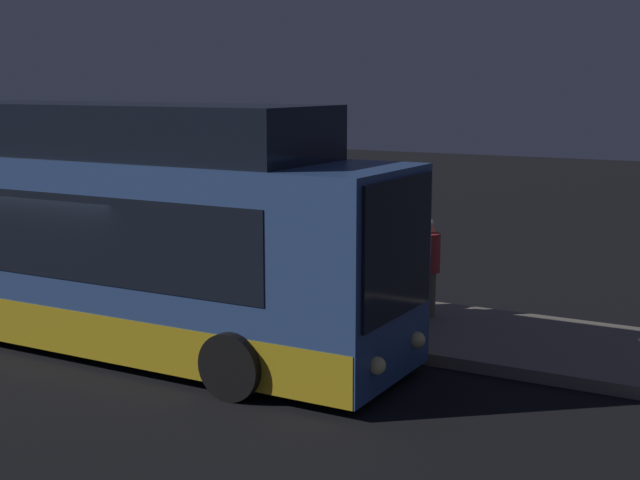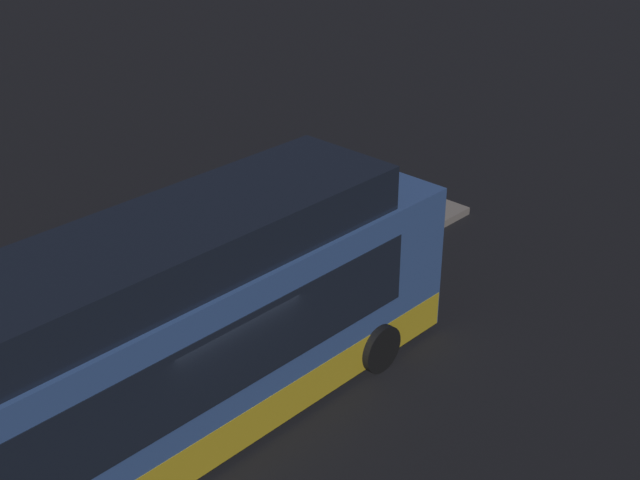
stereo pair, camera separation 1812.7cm
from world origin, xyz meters
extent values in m
plane|color=black|center=(0.00, 0.00, 0.00)|extent=(80.00, 80.00, 0.00)
cube|color=slate|center=(0.00, 3.14, 0.09)|extent=(20.00, 3.09, 0.19)
cube|color=#33518C|center=(-0.61, 0.20, 1.62)|extent=(11.50, 2.40, 2.91)
cube|color=gold|center=(-0.61, 0.20, 0.51)|extent=(11.44, 2.42, 0.70)
cube|color=black|center=(-0.89, 0.20, 1.97)|extent=(9.43, 2.43, 1.28)
cube|color=black|center=(5.16, 0.20, 2.05)|extent=(0.06, 2.11, 1.87)
sphere|color=#F9E58C|center=(5.18, 0.86, 0.61)|extent=(0.24, 0.24, 0.24)
sphere|color=#F9E58C|center=(5.18, -0.46, 0.61)|extent=(0.24, 0.24, 0.24)
cylinder|color=black|center=(3.30, 1.40, 0.47)|extent=(0.93, 0.30, 0.93)
cylinder|color=black|center=(3.30, -1.00, 0.47)|extent=(0.93, 0.30, 0.93)
cube|color=black|center=(-1.07, 0.20, 3.48)|extent=(9.78, 2.21, 0.81)
cylinder|color=gray|center=(2.33, 2.35, 0.61)|extent=(0.33, 0.33, 0.85)
cylinder|color=#262628|center=(2.33, 2.35, 1.40)|extent=(0.47, 0.47, 0.74)
sphere|color=beige|center=(2.33, 2.35, 1.91)|extent=(0.28, 0.28, 0.28)
cube|color=maroon|center=(2.46, 2.59, 1.08)|extent=(0.31, 0.25, 0.24)
cylinder|color=#6B604C|center=(4.18, 3.68, 0.58)|extent=(0.37, 0.37, 0.78)
cylinder|color=#BF3333|center=(4.18, 3.68, 1.31)|extent=(0.53, 0.53, 0.68)
sphere|color=beige|center=(4.18, 3.68, 1.77)|extent=(0.25, 0.25, 0.25)
cube|color=#334C7F|center=(3.87, 3.60, 1.02)|extent=(0.21, 0.31, 0.24)
cylinder|color=gray|center=(3.05, 3.45, 0.54)|extent=(0.29, 0.29, 0.71)
cylinder|color=#334C8C|center=(3.05, 3.45, 1.21)|extent=(0.42, 0.42, 0.62)
sphere|color=tan|center=(3.05, 3.45, 1.64)|extent=(0.23, 0.23, 0.23)
cube|color=black|center=(3.60, 3.38, 0.53)|extent=(0.41, 0.28, 0.70)
cylinder|color=black|center=(3.60, 3.38, 1.00)|extent=(0.02, 0.02, 0.24)
cylinder|color=#4C4C51|center=(-2.99, 3.03, 1.32)|extent=(0.10, 0.10, 2.26)
cube|color=silver|center=(-2.99, 3.03, 2.14)|extent=(0.04, 0.78, 0.52)
camera|label=1|loc=(9.89, -10.43, 4.21)|focal=50.00mm
camera|label=2|loc=(-7.36, -9.60, 9.73)|focal=50.00mm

